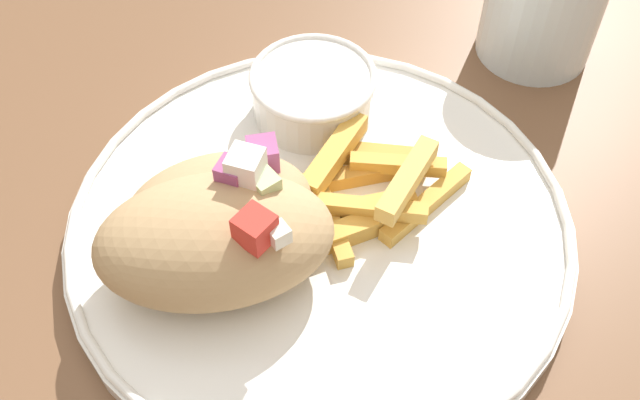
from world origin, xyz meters
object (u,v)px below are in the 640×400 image
(sauce_ramekin, at_px, (308,92))
(pita_sandwich_near, at_px, (216,239))
(fries_pile, at_px, (365,192))
(water_glass, at_px, (544,2))
(pita_sandwich_far, at_px, (220,207))
(plate, at_px, (320,225))

(sauce_ramekin, bearing_deg, pita_sandwich_near, -131.29)
(fries_pile, bearing_deg, water_glass, 29.88)
(pita_sandwich_far, height_order, sauce_ramekin, pita_sandwich_far)
(plate, distance_m, water_glass, 0.24)
(pita_sandwich_near, relative_size, fries_pile, 1.03)
(pita_sandwich_far, distance_m, water_glass, 0.29)
(pita_sandwich_far, xyz_separation_m, fries_pile, (0.09, -0.01, -0.01))
(pita_sandwich_far, relative_size, sauce_ramekin, 1.35)
(fries_pile, bearing_deg, pita_sandwich_near, -170.02)
(plate, relative_size, fries_pile, 2.18)
(plate, relative_size, sauce_ramekin, 3.64)
(pita_sandwich_near, height_order, fries_pile, pita_sandwich_near)
(sauce_ramekin, bearing_deg, water_glass, 5.57)
(plate, bearing_deg, sauce_ramekin, 74.60)
(pita_sandwich_near, height_order, sauce_ramekin, pita_sandwich_near)
(pita_sandwich_far, bearing_deg, plate, -7.16)
(water_glass, bearing_deg, plate, -153.13)
(water_glass, bearing_deg, pita_sandwich_near, -156.42)
(sauce_ramekin, bearing_deg, fries_pile, -86.17)
(fries_pile, height_order, sauce_ramekin, same)
(plate, xyz_separation_m, fries_pile, (0.03, 0.00, 0.02))
(sauce_ramekin, xyz_separation_m, water_glass, (0.19, 0.02, 0.01))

